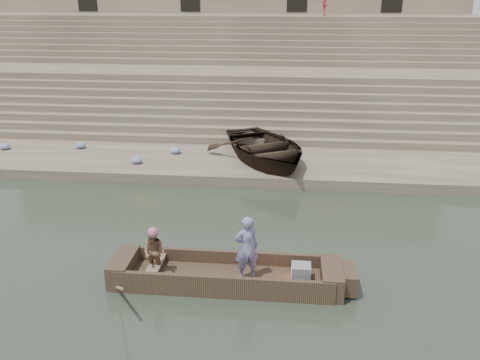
# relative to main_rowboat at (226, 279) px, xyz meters

# --- Properties ---
(ground) EXTENTS (120.00, 120.00, 0.00)m
(ground) POSITION_rel_main_rowboat_xyz_m (-3.40, 0.36, -0.11)
(ground) COLOR #2B3729
(ground) RESTS_ON ground
(lower_landing) EXTENTS (32.00, 4.00, 0.40)m
(lower_landing) POSITION_rel_main_rowboat_xyz_m (-3.40, 8.36, 0.09)
(lower_landing) COLOR gray
(lower_landing) RESTS_ON ground
(mid_landing) EXTENTS (32.00, 3.00, 2.80)m
(mid_landing) POSITION_rel_main_rowboat_xyz_m (-3.40, 15.86, 1.29)
(mid_landing) COLOR gray
(mid_landing) RESTS_ON ground
(upper_landing) EXTENTS (32.00, 3.00, 5.20)m
(upper_landing) POSITION_rel_main_rowboat_xyz_m (-3.40, 22.86, 2.49)
(upper_landing) COLOR gray
(upper_landing) RESTS_ON ground
(ghat_steps) EXTENTS (32.00, 11.00, 5.20)m
(ghat_steps) POSITION_rel_main_rowboat_xyz_m (-3.40, 17.55, 1.69)
(ghat_steps) COLOR gray
(ghat_steps) RESTS_ON ground
(building_wall) EXTENTS (32.00, 5.07, 11.20)m
(building_wall) POSITION_rel_main_rowboat_xyz_m (-3.40, 26.86, 5.49)
(building_wall) COLOR tan
(building_wall) RESTS_ON ground
(main_rowboat) EXTENTS (5.00, 1.30, 0.22)m
(main_rowboat) POSITION_rel_main_rowboat_xyz_m (0.00, 0.00, 0.00)
(main_rowboat) COLOR brown
(main_rowboat) RESTS_ON ground
(rowboat_trim) EXTENTS (6.04, 2.63, 1.85)m
(rowboat_trim) POSITION_rel_main_rowboat_xyz_m (0.21, -0.01, 0.20)
(rowboat_trim) COLOR brown
(rowboat_trim) RESTS_ON ground
(standing_man) EXTENTS (0.69, 0.57, 1.61)m
(standing_man) POSITION_rel_main_rowboat_xyz_m (0.51, -0.03, 0.92)
(standing_man) COLOR navy
(standing_man) RESTS_ON main_rowboat
(rowing_man) EXTENTS (0.67, 0.58, 1.18)m
(rowing_man) POSITION_rel_main_rowboat_xyz_m (-1.73, -0.08, 0.70)
(rowing_man) COLOR #277643
(rowing_man) RESTS_ON main_rowboat
(television) EXTENTS (0.46, 0.42, 0.40)m
(television) POSITION_rel_main_rowboat_xyz_m (1.81, -0.00, 0.31)
(television) COLOR gray
(television) RESTS_ON main_rowboat
(beached_rowboat) EXTENTS (5.68, 6.34, 1.08)m
(beached_rowboat) POSITION_rel_main_rowboat_xyz_m (0.51, 8.35, 0.83)
(beached_rowboat) COLOR #2D2116
(beached_rowboat) RESTS_ON lower_landing
(pedestrian) EXTENTS (0.65, 1.06, 1.58)m
(pedestrian) POSITION_rel_main_rowboat_xyz_m (3.30, 21.96, 5.88)
(pedestrian) COLOR #A51C2D
(pedestrian) RESTS_ON upper_landing
(cloth_bundles) EXTENTS (7.73, 2.16, 0.26)m
(cloth_bundles) POSITION_rel_main_rowboat_xyz_m (-6.40, 8.66, 0.42)
(cloth_bundles) COLOR #3F5999
(cloth_bundles) RESTS_ON lower_landing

